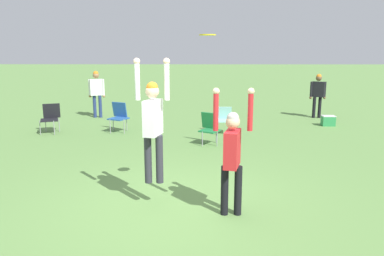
{
  "coord_description": "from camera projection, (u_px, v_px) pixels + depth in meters",
  "views": [
    {
      "loc": [
        0.42,
        -5.89,
        2.56
      ],
      "look_at": [
        0.33,
        0.09,
        1.3
      ],
      "focal_mm": 35.0,
      "sensor_mm": 36.0,
      "label": 1
    }
  ],
  "objects": [
    {
      "name": "ground_plane",
      "position": [
        172.0,
        204.0,
        6.3
      ],
      "size": [
        120.0,
        120.0,
        0.0
      ],
      "primitive_type": "plane",
      "color": "#608C47"
    },
    {
      "name": "person_jumping",
      "position": [
        153.0,
        119.0,
        5.95
      ],
      "size": [
        0.57,
        0.45,
        2.02
      ],
      "rotation": [
        0.0,
        0.0,
        1.32
      ],
      "color": "#2D2D38",
      "rests_on": "ground_plane"
    },
    {
      "name": "person_defending",
      "position": [
        232.0,
        150.0,
        5.71
      ],
      "size": [
        0.62,
        0.5,
        2.0
      ],
      "rotation": [
        0.0,
        0.0,
        -1.82
      ],
      "color": "black",
      "rests_on": "ground_plane"
    },
    {
      "name": "frisbee",
      "position": [
        208.0,
        35.0,
        5.59
      ],
      "size": [
        0.26,
        0.26,
        0.02
      ],
      "color": "yellow"
    },
    {
      "name": "camping_chair_0",
      "position": [
        50.0,
        116.0,
        11.63
      ],
      "size": [
        0.65,
        0.7,
        0.9
      ],
      "rotation": [
        0.0,
        0.0,
        3.5
      ],
      "color": "gray",
      "rests_on": "ground_plane"
    },
    {
      "name": "camping_chair_1",
      "position": [
        224.0,
        118.0,
        11.57
      ],
      "size": [
        0.52,
        0.55,
        0.81
      ],
      "rotation": [
        0.0,
        0.0,
        3.11
      ],
      "color": "gray",
      "rests_on": "ground_plane"
    },
    {
      "name": "camping_chair_2",
      "position": [
        119.0,
        115.0,
        11.81
      ],
      "size": [
        0.68,
        0.74,
        0.92
      ],
      "rotation": [
        0.0,
        0.0,
        2.7
      ],
      "color": "gray",
      "rests_on": "ground_plane"
    },
    {
      "name": "camping_chair_3",
      "position": [
        209.0,
        126.0,
        10.26
      ],
      "size": [
        0.64,
        0.7,
        0.86
      ],
      "rotation": [
        0.0,
        0.0,
        2.62
      ],
      "color": "gray",
      "rests_on": "ground_plane"
    },
    {
      "name": "person_spectator_near",
      "position": [
        318.0,
        92.0,
        14.08
      ],
      "size": [
        0.62,
        0.4,
        1.66
      ],
      "rotation": [
        0.0,
        0.0,
        -0.5
      ],
      "color": "black",
      "rests_on": "ground_plane"
    },
    {
      "name": "person_spectator_far",
      "position": [
        97.0,
        89.0,
        14.12
      ],
      "size": [
        0.63,
        0.38,
        1.77
      ],
      "rotation": [
        0.0,
        0.0,
        0.42
      ],
      "color": "navy",
      "rests_on": "ground_plane"
    },
    {
      "name": "cooler_box",
      "position": [
        328.0,
        121.0,
        12.75
      ],
      "size": [
        0.43,
        0.29,
        0.35
      ],
      "color": "#2D8C4C",
      "rests_on": "ground_plane"
    }
  ]
}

